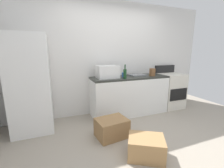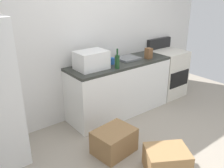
{
  "view_description": "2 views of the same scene",
  "coord_description": "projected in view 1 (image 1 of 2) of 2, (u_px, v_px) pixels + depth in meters",
  "views": [
    {
      "loc": [
        -1.34,
        -1.85,
        1.45
      ],
      "look_at": [
        -0.29,
        0.83,
        0.84
      ],
      "focal_mm": 24.06,
      "sensor_mm": 36.0,
      "label": 1
    },
    {
      "loc": [
        -2.14,
        -1.72,
        2.04
      ],
      "look_at": [
        -0.07,
        0.93,
        0.7
      ],
      "focal_mm": 39.12,
      "sensor_mm": 36.0,
      "label": 2
    }
  ],
  "objects": [
    {
      "name": "kitchen_counter",
      "position": [
        129.0,
        95.0,
        3.57
      ],
      "size": [
        1.8,
        0.6,
        0.9
      ],
      "color": "white",
      "rests_on": "ground_plane"
    },
    {
      "name": "knife_block",
      "position": [
        152.0,
        72.0,
        3.53
      ],
      "size": [
        0.1,
        0.1,
        0.18
      ],
      "primitive_type": "cube",
      "color": "brown",
      "rests_on": "kitchen_counter"
    },
    {
      "name": "sink_basin",
      "position": [
        137.0,
        75.0,
        3.61
      ],
      "size": [
        0.36,
        0.32,
        0.03
      ],
      "primitive_type": "cube",
      "color": "slate",
      "rests_on": "kitchen_counter"
    },
    {
      "name": "ground_plane",
      "position": [
        147.0,
        142.0,
        2.47
      ],
      "size": [
        6.0,
        6.0,
        0.0
      ],
      "primitive_type": "plane",
      "color": "#9E9384"
    },
    {
      "name": "stove_oven",
      "position": [
        170.0,
        90.0,
        4.01
      ],
      "size": [
        0.6,
        0.61,
        1.1
      ],
      "color": "silver",
      "rests_on": "ground_plane"
    },
    {
      "name": "cardboard_box_large",
      "position": [
        146.0,
        147.0,
        2.1
      ],
      "size": [
        0.62,
        0.58,
        0.29
      ],
      "primitive_type": "cube",
      "rotation": [
        0.0,
        0.0,
        -0.54
      ],
      "color": "#A37A4C",
      "rests_on": "ground_plane"
    },
    {
      "name": "refrigerator",
      "position": [
        30.0,
        84.0,
        2.71
      ],
      "size": [
        0.68,
        0.66,
        1.77
      ],
      "primitive_type": "cube",
      "color": "white",
      "rests_on": "ground_plane"
    },
    {
      "name": "coffee_mug",
      "position": [
        124.0,
        75.0,
        3.41
      ],
      "size": [
        0.08,
        0.08,
        0.1
      ],
      "primitive_type": "cylinder",
      "color": "#2659A5",
      "rests_on": "kitchen_counter"
    },
    {
      "name": "microwave",
      "position": [
        108.0,
        72.0,
        3.26
      ],
      "size": [
        0.46,
        0.34,
        0.27
      ],
      "primitive_type": "cube",
      "color": "white",
      "rests_on": "kitchen_counter"
    },
    {
      "name": "wine_bottle",
      "position": [
        125.0,
        74.0,
        3.18
      ],
      "size": [
        0.07,
        0.07,
        0.3
      ],
      "color": "#193F1E",
      "rests_on": "kitchen_counter"
    },
    {
      "name": "cardboard_box_medium",
      "position": [
        112.0,
        128.0,
        2.61
      ],
      "size": [
        0.56,
        0.46,
        0.33
      ],
      "primitive_type": "cube",
      "rotation": [
        0.0,
        0.0,
        0.12
      ],
      "color": "olive",
      "rests_on": "ground_plane"
    },
    {
      "name": "wall_back",
      "position": [
        112.0,
        59.0,
        3.61
      ],
      "size": [
        5.0,
        0.1,
        2.6
      ],
      "primitive_type": "cube",
      "color": "silver",
      "rests_on": "ground_plane"
    }
  ]
}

